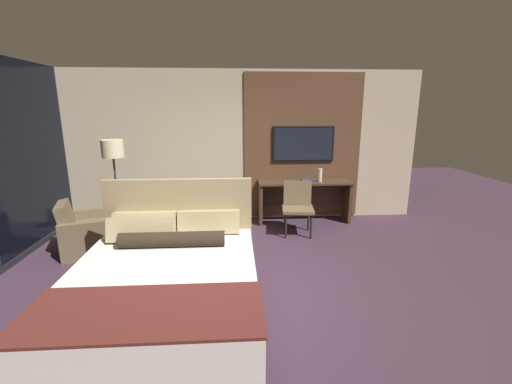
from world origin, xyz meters
TOP-DOWN VIEW (x-y plane):
  - ground_plane at (0.00, 0.00)m, footprint 16.00×16.00m
  - wall_back_tv_panel at (0.18, 2.59)m, footprint 7.20×0.09m
  - bed at (-0.61, -0.73)m, footprint 1.82×2.25m
  - desk at (1.40, 2.32)m, footprint 1.72×0.51m
  - tv at (1.40, 2.52)m, footprint 1.17×0.04m
  - desk_chair at (1.17, 1.69)m, footprint 0.57×0.57m
  - armchair_by_window at (-2.12, 1.11)m, footprint 0.95×0.98m
  - floor_lamp at (-1.82, 1.65)m, footprint 0.34×0.34m
  - vase_tall at (1.68, 2.23)m, footprint 0.08×0.08m
  - book at (1.45, 2.28)m, footprint 0.22×0.15m

SIDE VIEW (x-z plane):
  - ground_plane at x=0.00m, z-range 0.00..0.00m
  - armchair_by_window at x=-2.12m, z-range -0.13..0.66m
  - bed at x=-0.61m, z-range -0.27..0.99m
  - desk at x=1.40m, z-range 0.13..0.92m
  - desk_chair at x=1.17m, z-range 0.08..0.98m
  - book at x=1.45m, z-range 0.78..0.81m
  - vase_tall at x=1.68m, z-range 0.78..1.03m
  - floor_lamp at x=-1.82m, z-range 0.55..2.17m
  - wall_back_tv_panel at x=0.18m, z-range 0.00..2.80m
  - tv at x=1.40m, z-range 1.12..1.78m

